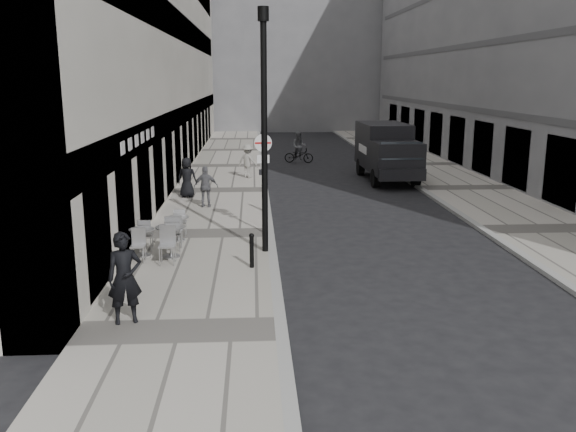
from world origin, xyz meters
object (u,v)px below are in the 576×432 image
object	(u,v)px
sign_post	(263,168)
lamppost	(264,120)
walking_man	(125,278)
panel_van	(386,149)
cyclist	(299,151)

from	to	relation	value
sign_post	lamppost	world-z (taller)	lamppost
walking_man	sign_post	distance (m)	7.83
panel_van	cyclist	world-z (taller)	panel_van
cyclist	walking_man	bearing A→B (deg)	-89.78
lamppost	panel_van	distance (m)	14.31
walking_man	sign_post	world-z (taller)	sign_post
lamppost	sign_post	bearing A→B (deg)	90.00
sign_post	lamppost	xyz separation A→B (m)	(0.00, -2.17, 1.63)
panel_van	cyclist	xyz separation A→B (m)	(-3.81, 6.47, -0.82)
walking_man	cyclist	world-z (taller)	walking_man
lamppost	cyclist	xyz separation A→B (m)	(2.39, 19.16, -3.09)
walking_man	panel_van	size ratio (longest dim) A/B	0.32
sign_post	cyclist	xyz separation A→B (m)	(2.39, 16.99, -1.47)
sign_post	panel_van	world-z (taller)	sign_post
panel_van	walking_man	bearing A→B (deg)	-118.07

